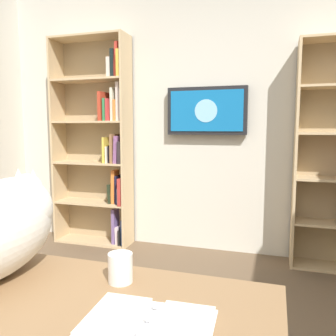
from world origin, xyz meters
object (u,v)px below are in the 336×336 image
(wall_mounted_tv, at_px, (206,111))
(coffee_mug, at_px, (120,268))
(bookshelf_right, at_px, (101,142))
(open_binder, at_px, (148,322))

(wall_mounted_tv, distance_m, coffee_mug, 2.44)
(bookshelf_right, relative_size, wall_mounted_tv, 2.79)
(wall_mounted_tv, xyz_separation_m, open_binder, (-0.36, 2.56, -0.65))
(bookshelf_right, bearing_deg, open_binder, 120.64)
(bookshelf_right, distance_m, open_binder, 2.90)
(wall_mounted_tv, xyz_separation_m, coffee_mug, (-0.19, 2.35, -0.61))
(bookshelf_right, distance_m, wall_mounted_tv, 1.15)
(wall_mounted_tv, relative_size, coffee_mug, 8.08)
(bookshelf_right, height_order, coffee_mug, bookshelf_right)
(open_binder, distance_m, coffee_mug, 0.27)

